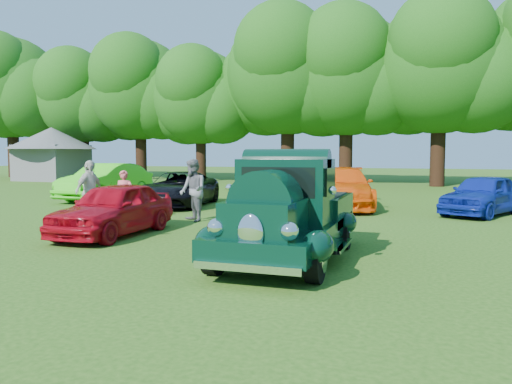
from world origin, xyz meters
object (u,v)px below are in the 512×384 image
(red_convertible, at_px, (114,209))
(back_car_lime, at_px, (106,182))
(spectator_pink, at_px, (124,195))
(hero_pickup, at_px, (289,216))
(back_car_black, at_px, (179,189))
(back_car_blue, at_px, (483,195))
(gazebo, at_px, (52,148))
(spectator_grey, at_px, (193,190))
(spectator_white, at_px, (90,192))
(back_car_orange, at_px, (343,188))

(red_convertible, distance_m, back_car_lime, 9.66)
(back_car_lime, height_order, spectator_pink, back_car_lime)
(hero_pickup, distance_m, red_convertible, 4.91)
(back_car_black, bearing_deg, red_convertible, -85.29)
(hero_pickup, relative_size, back_car_black, 1.04)
(spectator_pink, bearing_deg, back_car_black, 77.98)
(red_convertible, height_order, back_car_blue, back_car_blue)
(back_car_lime, distance_m, gazebo, 17.87)
(spectator_grey, xyz_separation_m, spectator_white, (-2.69, -1.20, -0.02))
(hero_pickup, bearing_deg, back_car_blue, 63.61)
(hero_pickup, distance_m, back_car_blue, 9.48)
(spectator_pink, bearing_deg, red_convertible, -77.94)
(spectator_pink, height_order, gazebo, gazebo)
(hero_pickup, xyz_separation_m, back_car_lime, (-10.49, 9.03, -0.04))
(red_convertible, relative_size, spectator_white, 2.13)
(back_car_lime, distance_m, spectator_white, 7.19)
(red_convertible, relative_size, back_car_lime, 0.81)
(back_car_black, bearing_deg, spectator_grey, -66.75)
(back_car_black, bearing_deg, back_car_lime, 154.47)
(back_car_orange, relative_size, spectator_pink, 3.42)
(hero_pickup, height_order, back_car_lime, hero_pickup)
(spectator_white, height_order, gazebo, gazebo)
(spectator_white, bearing_deg, spectator_pink, -31.93)
(spectator_pink, height_order, spectator_white, spectator_white)
(back_car_lime, bearing_deg, hero_pickup, -38.06)
(hero_pickup, height_order, back_car_black, hero_pickup)
(back_car_orange, distance_m, spectator_grey, 6.20)
(hero_pickup, relative_size, spectator_pink, 3.24)
(back_car_blue, relative_size, spectator_pink, 2.60)
(back_car_orange, bearing_deg, spectator_grey, -136.60)
(spectator_pink, bearing_deg, back_car_lime, 113.31)
(gazebo, bearing_deg, spectator_pink, -44.54)
(hero_pickup, height_order, spectator_grey, hero_pickup)
(back_car_orange, bearing_deg, hero_pickup, -98.58)
(back_car_blue, xyz_separation_m, spectator_white, (-10.91, -5.57, 0.24))
(back_car_lime, bearing_deg, gazebo, 140.35)
(red_convertible, distance_m, back_car_blue, 11.51)
(hero_pickup, relative_size, back_car_lime, 1.02)
(red_convertible, height_order, spectator_grey, spectator_grey)
(back_car_black, xyz_separation_m, spectator_white, (-0.30, -4.93, 0.25))
(back_car_black, relative_size, spectator_grey, 2.55)
(back_car_blue, bearing_deg, red_convertible, -113.22)
(spectator_grey, height_order, gazebo, gazebo)
(hero_pickup, distance_m, back_car_black, 10.12)
(hero_pickup, xyz_separation_m, spectator_grey, (-4.01, 4.11, 0.10))
(red_convertible, bearing_deg, back_car_orange, 60.37)
(hero_pickup, height_order, gazebo, gazebo)
(red_convertible, height_order, spectator_white, spectator_white)
(spectator_grey, xyz_separation_m, gazebo, (-19.64, 16.90, 1.48))
(back_car_orange, relative_size, gazebo, 0.80)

